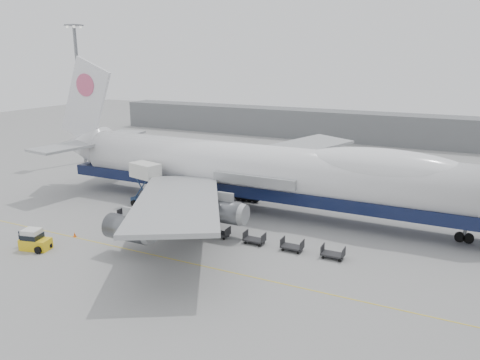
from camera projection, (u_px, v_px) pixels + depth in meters
The scene contains 16 objects.
ground at pixel (214, 241), 52.02m from camera, with size 260.00×260.00×0.00m, color gray.
apron_line at pixel (184, 262), 46.82m from camera, with size 60.00×0.15×0.01m, color gold.
hangar at pixel (317, 124), 116.06m from camera, with size 110.00×8.00×7.00m, color slate.
floodlight_mast at pixel (79, 87), 87.09m from camera, with size 2.40×2.40×25.43m.
airliner at pixel (263, 170), 60.69m from camera, with size 67.00×55.30×19.98m.
catering_truck at pixel (146, 182), 63.50m from camera, with size 4.86×3.83×5.98m.
baggage_tug at pixel (34, 240), 49.63m from camera, with size 3.35×2.29×2.24m.
ground_worker at pixel (21, 239), 50.31m from camera, with size 0.65×0.43×1.79m, color black.
traffic_cone at pixel (75, 235), 53.23m from camera, with size 0.37×0.37×0.55m.
dolly_0 at pixel (128, 216), 58.72m from camera, with size 2.30×1.35×1.30m.
dolly_1 at pixel (156, 221), 56.85m from camera, with size 2.30×1.35×1.30m.
dolly_2 at pixel (187, 227), 54.97m from camera, with size 2.30×1.35×1.30m.
dolly_3 at pixel (219, 233), 53.10m from camera, with size 2.30×1.35×1.30m.
dolly_4 at pixel (254, 239), 51.23m from camera, with size 2.30×1.35×1.30m.
dolly_5 at pixel (292, 246), 49.36m from camera, with size 2.30×1.35×1.30m.
dolly_6 at pixel (333, 254), 47.49m from camera, with size 2.30×1.35×1.30m.
Camera 1 is at (24.09, -42.20, 20.00)m, focal length 35.00 mm.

